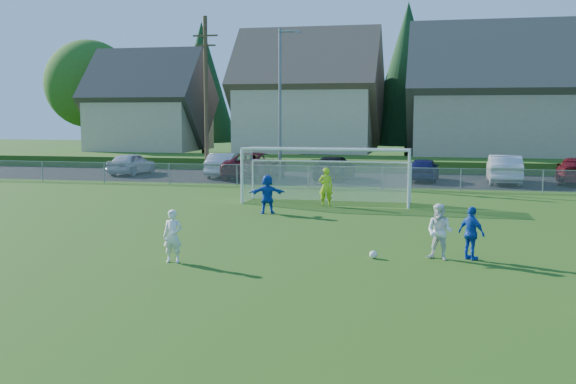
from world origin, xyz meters
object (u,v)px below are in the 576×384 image
(player_white_a, at_px, (173,236))
(car_e, at_px, (423,169))
(soccer_goal, at_px, (327,167))
(player_white_b, at_px, (440,232))
(car_f, at_px, (504,169))
(car_a, at_px, (132,164))
(soccer_ball, at_px, (373,255))
(car_d, at_px, (334,168))
(car_c, at_px, (256,165))
(goalkeeper, at_px, (326,187))
(player_blue_a, at_px, (471,233))
(car_b, at_px, (224,165))
(player_blue_b, at_px, (267,194))

(player_white_a, bearing_deg, car_e, 72.55)
(car_e, relative_size, soccer_goal, 0.55)
(player_white_b, xyz_separation_m, soccer_goal, (-4.90, 11.04, 0.86))
(player_white_a, relative_size, car_e, 0.35)
(player_white_a, distance_m, car_f, 25.76)
(player_white_b, distance_m, car_a, 29.77)
(soccer_ball, bearing_deg, car_d, 101.37)
(car_c, height_order, car_f, car_f)
(soccer_ball, xyz_separation_m, goalkeeper, (-3.01, 10.22, 0.73))
(goalkeeper, distance_m, car_f, 14.33)
(player_blue_a, distance_m, car_b, 25.98)
(player_white_a, height_order, player_blue_a, player_blue_a)
(player_white_b, xyz_separation_m, player_blue_a, (0.85, 0.18, -0.04))
(goalkeeper, bearing_deg, soccer_ball, 97.28)
(soccer_ball, relative_size, player_white_a, 0.15)
(goalkeeper, bearing_deg, car_c, -70.26)
(soccer_ball, height_order, player_blue_b, player_blue_b)
(player_blue_a, distance_m, car_a, 30.21)
(car_b, relative_size, soccer_goal, 0.62)
(player_blue_b, bearing_deg, car_a, -65.61)
(player_blue_b, distance_m, car_a, 19.82)
(player_blue_a, bearing_deg, goalkeeper, -17.24)
(car_d, bearing_deg, player_white_b, 109.29)
(player_blue_a, distance_m, soccer_goal, 12.32)
(player_white_a, bearing_deg, car_f, 62.54)
(player_white_a, xyz_separation_m, player_blue_b, (0.26, 9.25, 0.07))
(player_white_b, height_order, car_e, player_white_b)
(soccer_ball, height_order, player_white_b, player_white_b)
(player_blue_b, bearing_deg, car_c, -89.54)
(player_blue_a, xyz_separation_m, car_a, (-20.58, 22.11, -0.01))
(soccer_ball, distance_m, player_white_a, 5.49)
(player_blue_b, xyz_separation_m, goalkeeper, (1.94, 2.62, 0.06))
(car_a, distance_m, car_d, 13.47)
(player_white_a, height_order, goalkeeper, goalkeeper)
(soccer_ball, xyz_separation_m, car_c, (-9.24, 21.53, 0.70))
(car_a, bearing_deg, goalkeeper, 144.55)
(player_white_a, relative_size, player_white_b, 0.93)
(car_b, bearing_deg, player_white_a, 98.85)
(player_white_b, distance_m, player_blue_a, 0.86)
(player_white_b, xyz_separation_m, car_d, (-6.26, 22.09, -0.07))
(player_white_a, relative_size, car_a, 0.34)
(player_white_b, bearing_deg, soccer_goal, 136.04)
(goalkeeper, distance_m, car_c, 12.92)
(player_white_a, height_order, car_a, car_a)
(soccer_goal, bearing_deg, car_f, 50.99)
(goalkeeper, height_order, soccer_goal, soccer_goal)
(player_white_b, xyz_separation_m, car_f, (3.63, 21.57, 0.05))
(car_f, height_order, soccer_goal, soccer_goal)
(car_e, height_order, soccer_goal, soccer_goal)
(car_b, relative_size, car_d, 0.95)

